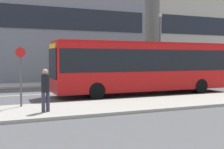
% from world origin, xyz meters
% --- Properties ---
extents(ground_plane, '(120.00, 120.00, 0.00)m').
position_xyz_m(ground_plane, '(0.00, 0.00, 0.00)').
color(ground_plane, '#4F4F51').
extents(sidewalk_near, '(44.00, 3.50, 0.13)m').
position_xyz_m(sidewalk_near, '(0.00, -6.25, 0.07)').
color(sidewalk_near, '#A39E93').
rests_on(sidewalk_near, ground_plane).
extents(sidewalk_far, '(44.00, 3.50, 0.13)m').
position_xyz_m(sidewalk_far, '(0.00, 6.25, 0.07)').
color(sidewalk_far, '#A39E93').
rests_on(sidewalk_far, ground_plane).
extents(lane_centerline, '(41.80, 0.16, 0.01)m').
position_xyz_m(lane_centerline, '(0.00, 0.00, 0.00)').
color(lane_centerline, silver).
rests_on(lane_centerline, ground_plane).
extents(city_bus, '(11.82, 2.57, 3.34)m').
position_xyz_m(city_bus, '(3.12, -2.28, 1.92)').
color(city_bus, red).
rests_on(city_bus, ground_plane).
extents(parked_car_0, '(3.97, 1.77, 1.30)m').
position_xyz_m(parked_car_0, '(11.88, 3.30, 0.62)').
color(parked_car_0, '#4C5156').
rests_on(parked_car_0, ground_plane).
extents(pedestrian_near_stop, '(0.34, 0.34, 1.75)m').
position_xyz_m(pedestrian_near_stop, '(-3.91, -6.85, 1.13)').
color(pedestrian_near_stop, '#383347').
rests_on(pedestrian_near_stop, sidewalk_near).
extents(bus_stop_sign, '(0.44, 0.12, 2.71)m').
position_xyz_m(bus_stop_sign, '(-4.73, -5.12, 1.71)').
color(bus_stop_sign, '#4C4C51').
rests_on(bus_stop_sign, sidewalk_near).
extents(street_lamp, '(0.36, 0.36, 6.50)m').
position_xyz_m(street_lamp, '(8.86, 4.98, 4.13)').
color(street_lamp, '#4C4C51').
rests_on(street_lamp, sidewalk_far).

